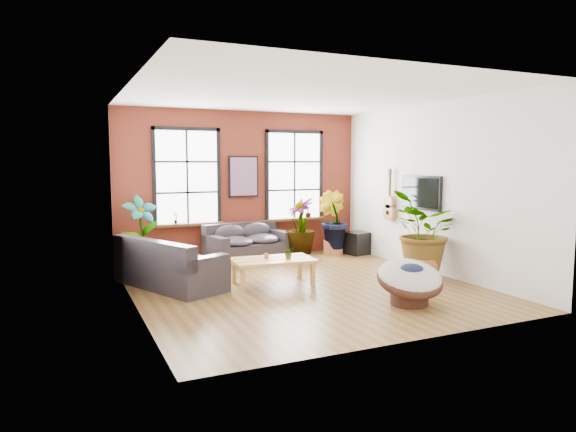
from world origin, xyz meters
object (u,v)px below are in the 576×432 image
sofa_back (247,244)px  sofa_left (167,265)px  papasan_chair (410,280)px  coffee_table (273,262)px

sofa_back → sofa_left: bearing=-153.1°
papasan_chair → coffee_table: bearing=138.0°
papasan_chair → sofa_back: bearing=118.4°
sofa_back → coffee_table: (-0.32, -2.35, 0.03)m
coffee_table → papasan_chair: size_ratio=1.22×
coffee_table → papasan_chair: bearing=-51.5°
sofa_left → coffee_table: (1.86, -0.60, 0.02)m
sofa_left → coffee_table: bearing=-132.0°
coffee_table → sofa_back: bearing=86.9°
sofa_back → papasan_chair: sofa_back is taller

